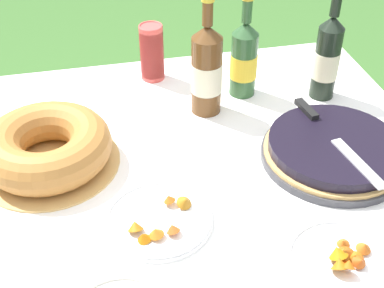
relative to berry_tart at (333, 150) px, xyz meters
The scene contains 11 objects.
garden_table 0.43m from the berry_tart, behind, with size 1.40×1.18×0.76m.
tablecloth 0.42m from the berry_tart, behind, with size 1.41×1.19×0.10m.
berry_tart is the anchor object (origin of this frame).
serving_knife 0.05m from the berry_tart, 98.50° to the left, with size 0.08×0.37×0.01m.
bundt_cake 0.71m from the berry_tart, 169.08° to the left, with size 0.35×0.35×0.11m.
cup_stack 0.63m from the berry_tart, 127.06° to the left, with size 0.07×0.07×0.18m.
cider_bottle_green 0.39m from the berry_tart, 110.35° to the left, with size 0.08×0.08×0.31m.
cider_bottle_amber 0.40m from the berry_tart, 131.95° to the left, with size 0.09×0.09×0.34m.
juice_bottle_red 0.32m from the berry_tart, 71.93° to the left, with size 0.07×0.07×0.33m.
snack_plate_near 0.48m from the berry_tart, 165.19° to the right, with size 0.24×0.24×0.05m.
snack_plate_right 0.34m from the berry_tart, 110.63° to the right, with size 0.23×0.23×0.06m.
Camera 1 is at (-0.16, -0.96, 1.61)m, focal length 50.00 mm.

